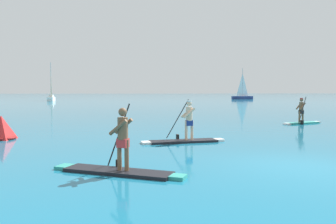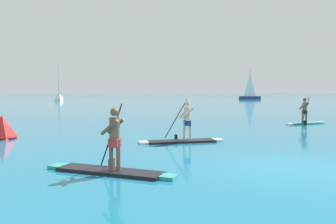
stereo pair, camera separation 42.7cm
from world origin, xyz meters
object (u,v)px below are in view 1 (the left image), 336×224
(paddleboarder_mid_center, at_px, (185,134))
(sailboat_left_horizon, at_px, (51,95))
(sailboat_right_horizon, at_px, (242,95))
(race_marker_buoy, at_px, (1,129))
(paddleboarder_near_left, at_px, (119,160))
(paddleboarder_far_right, at_px, (302,117))

(paddleboarder_mid_center, distance_m, sailboat_left_horizon, 59.59)
(paddleboarder_mid_center, xyz_separation_m, sailboat_left_horizon, (-19.45, 56.32, 0.79))
(sailboat_left_horizon, height_order, sailboat_right_horizon, sailboat_left_horizon)
(paddleboarder_mid_center, bearing_deg, sailboat_right_horizon, -119.12)
(race_marker_buoy, bearing_deg, paddleboarder_near_left, -50.18)
(paddleboarder_near_left, xyz_separation_m, paddleboarder_mid_center, (2.33, 4.93, 0.00))
(paddleboarder_mid_center, relative_size, sailboat_left_horizon, 0.45)
(sailboat_left_horizon, bearing_deg, race_marker_buoy, -174.74)
(paddleboarder_far_right, xyz_separation_m, race_marker_buoy, (-16.05, -5.46, 0.04))
(sailboat_right_horizon, bearing_deg, paddleboarder_far_right, 75.29)
(race_marker_buoy, xyz_separation_m, sailboat_left_horizon, (-11.76, 54.84, 0.70))
(race_marker_buoy, relative_size, sailboat_left_horizon, 0.17)
(paddleboarder_near_left, xyz_separation_m, race_marker_buoy, (-5.35, 6.42, 0.09))
(paddleboarder_near_left, bearing_deg, sailboat_right_horizon, -85.06)
(paddleboarder_near_left, height_order, paddleboarder_far_right, paddleboarder_near_left)
(paddleboarder_near_left, relative_size, paddleboarder_mid_center, 0.99)
(sailboat_right_horizon, bearing_deg, paddleboarder_mid_center, 70.03)
(paddleboarder_near_left, height_order, sailboat_left_horizon, sailboat_left_horizon)
(paddleboarder_far_right, distance_m, sailboat_right_horizon, 61.30)
(sailboat_right_horizon, bearing_deg, paddleboarder_near_left, 69.58)
(paddleboarder_far_right, relative_size, sailboat_left_horizon, 0.38)
(race_marker_buoy, bearing_deg, sailboat_right_horizon, 64.65)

